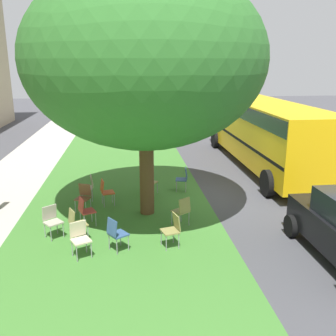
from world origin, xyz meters
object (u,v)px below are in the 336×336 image
(chair_2, at_px, (183,177))
(chair_3, at_px, (84,196))
(chair_0, at_px, (52,219))
(chair_10, at_px, (106,190))
(chair_9, at_px, (150,181))
(street_tree, at_px, (145,60))
(school_bus, at_px, (264,128))
(chair_5, at_px, (89,186))
(chair_7, at_px, (173,228))
(chair_8, at_px, (182,209))
(chair_1, at_px, (85,209))
(chair_11, at_px, (76,222))
(chair_6, at_px, (116,232))
(chair_4, at_px, (80,236))

(chair_2, height_order, chair_3, same)
(chair_0, relative_size, chair_10, 1.00)
(chair_10, bearing_deg, chair_9, -59.53)
(street_tree, distance_m, school_bus, 8.07)
(chair_5, bearing_deg, chair_7, -146.76)
(street_tree, bearing_deg, chair_2, -36.28)
(chair_8, bearing_deg, street_tree, 39.84)
(chair_3, height_order, chair_5, same)
(street_tree, height_order, school_bus, street_tree)
(chair_1, height_order, chair_5, same)
(chair_1, xyz_separation_m, chair_3, (1.17, 0.16, 0.00))
(chair_3, xyz_separation_m, chair_10, (0.43, -0.67, 0.00))
(chair_5, relative_size, chair_9, 1.00)
(chair_3, distance_m, chair_10, 0.79)
(chair_9, bearing_deg, street_tree, 173.60)
(chair_2, relative_size, chair_7, 1.00)
(chair_10, xyz_separation_m, chair_11, (-2.50, 0.65, 0.00))
(chair_3, bearing_deg, chair_0, 159.93)
(chair_11, bearing_deg, street_tree, -49.26)
(chair_6, bearing_deg, chair_7, -86.60)
(chair_2, height_order, chair_9, same)
(chair_6, relative_size, chair_9, 1.00)
(chair_9, xyz_separation_m, chair_11, (-3.39, 2.16, 0.00))
(street_tree, height_order, chair_2, street_tree)
(street_tree, height_order, chair_1, street_tree)
(chair_0, bearing_deg, chair_1, -52.75)
(chair_4, bearing_deg, chair_9, -24.71)
(street_tree, distance_m, chair_0, 5.10)
(chair_6, xyz_separation_m, chair_11, (0.72, 1.06, 0.00))
(chair_2, bearing_deg, chair_10, 112.69)
(chair_1, relative_size, chair_8, 1.00)
(chair_2, height_order, chair_4, same)
(chair_5, relative_size, chair_7, 1.00)
(chair_2, distance_m, chair_9, 1.27)
(chair_7, relative_size, chair_11, 1.00)
(chair_1, xyz_separation_m, chair_7, (-1.53, -2.34, 0.00))
(chair_5, height_order, chair_6, same)
(chair_6, bearing_deg, chair_3, 21.01)
(school_bus, bearing_deg, chair_3, 121.88)
(chair_3, xyz_separation_m, chair_7, (-2.71, -2.50, 0.00))
(chair_1, xyz_separation_m, chair_2, (2.76, -3.26, 0.00))
(chair_8, bearing_deg, chair_5, 48.85)
(chair_11, height_order, school_bus, school_bus)
(chair_11, relative_size, school_bus, 0.08)
(chair_10, bearing_deg, chair_2, -67.31)
(street_tree, relative_size, chair_6, 8.16)
(chair_4, height_order, chair_5, same)
(chair_3, relative_size, chair_11, 1.00)
(street_tree, height_order, chair_5, street_tree)
(chair_2, xyz_separation_m, chair_3, (-1.59, 3.42, 0.00))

